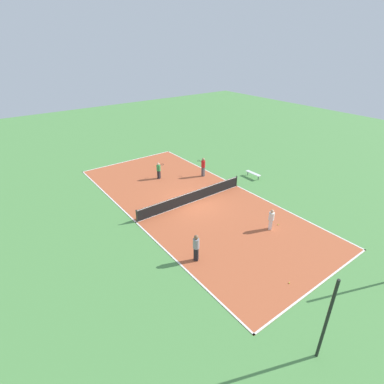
# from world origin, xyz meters

# --- Properties ---
(ground_plane) EXTENTS (80.00, 80.00, 0.00)m
(ground_plane) POSITION_xyz_m (0.00, 0.00, 0.00)
(ground_plane) COLOR #518E47
(court_surface) EXTENTS (9.81, 22.14, 0.02)m
(court_surface) POSITION_xyz_m (0.00, 0.00, 0.01)
(court_surface) COLOR #B75633
(court_surface) RESTS_ON ground_plane
(tennis_net) EXTENTS (9.61, 0.10, 0.96)m
(tennis_net) POSITION_xyz_m (0.00, 0.00, 0.51)
(tennis_net) COLOR black
(tennis_net) RESTS_ON court_surface
(bench) EXTENTS (0.36, 1.59, 0.45)m
(bench) POSITION_xyz_m (-7.28, -0.41, 0.39)
(bench) COLOR silver
(bench) RESTS_ON ground_plane
(player_coach_red) EXTENTS (0.46, 0.97, 1.77)m
(player_coach_red) POSITION_xyz_m (-3.78, -3.38, 1.05)
(player_coach_red) COLOR #4C4C51
(player_coach_red) RESTS_ON court_surface
(player_far_green) EXTENTS (0.99, 0.68, 1.52)m
(player_far_green) POSITION_xyz_m (-0.24, -5.36, 0.88)
(player_far_green) COLOR black
(player_far_green) RESTS_ON court_surface
(player_baseline_gray) EXTENTS (0.51, 0.51, 1.74)m
(player_baseline_gray) POSITION_xyz_m (3.91, 5.65, 1.02)
(player_baseline_gray) COLOR black
(player_baseline_gray) RESTS_ON court_surface
(player_far_white) EXTENTS (0.51, 0.51, 1.49)m
(player_far_white) POSITION_xyz_m (-1.98, 6.09, 0.86)
(player_far_white) COLOR white
(player_far_white) RESTS_ON court_surface
(tennis_ball_midcourt) EXTENTS (0.07, 0.07, 0.07)m
(tennis_ball_midcourt) POSITION_xyz_m (1.13, 10.03, 0.06)
(tennis_ball_midcourt) COLOR #CCE033
(tennis_ball_midcourt) RESTS_ON court_surface
(tennis_ball_left_sideline) EXTENTS (0.07, 0.07, 0.07)m
(tennis_ball_left_sideline) POSITION_xyz_m (-1.34, -8.07, 0.06)
(tennis_ball_left_sideline) COLOR #CCE033
(tennis_ball_left_sideline) RESTS_ON court_surface
(tennis_ball_far_baseline) EXTENTS (0.07, 0.07, 0.07)m
(tennis_ball_far_baseline) POSITION_xyz_m (-2.81, 6.12, 0.06)
(tennis_ball_far_baseline) COLOR #CCE033
(tennis_ball_far_baseline) RESTS_ON court_surface
(fence_post_back_right) EXTENTS (0.12, 0.12, 4.06)m
(fence_post_back_right) POSITION_xyz_m (3.55, 13.19, 2.03)
(fence_post_back_right) COLOR black
(fence_post_back_right) RESTS_ON ground_plane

